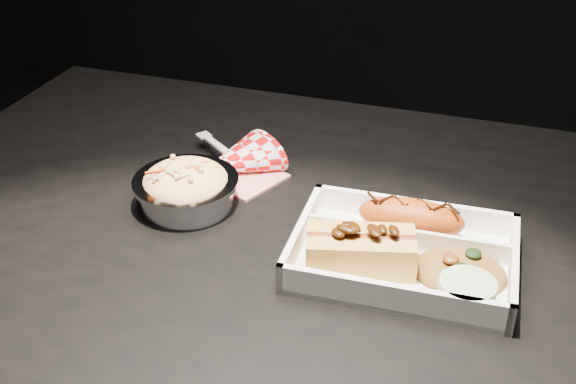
# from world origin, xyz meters

# --- Properties ---
(dining_table) EXTENTS (1.20, 0.80, 0.75)m
(dining_table) POSITION_xyz_m (0.00, 0.00, 0.66)
(dining_table) COLOR black
(dining_table) RESTS_ON ground
(food_tray) EXTENTS (0.26, 0.19, 0.04)m
(food_tray) POSITION_xyz_m (0.11, -0.02, 0.76)
(food_tray) COLOR white
(food_tray) RESTS_ON dining_table
(fried_pastry) EXTENTS (0.13, 0.06, 0.05)m
(fried_pastry) POSITION_xyz_m (0.11, 0.03, 0.78)
(fried_pastry) COLOR #B24511
(fried_pastry) RESTS_ON food_tray
(hotdog) EXTENTS (0.13, 0.09, 0.06)m
(hotdog) POSITION_xyz_m (0.06, -0.05, 0.78)
(hotdog) COLOR #E6AB4E
(hotdog) RESTS_ON food_tray
(fried_rice_mound) EXTENTS (0.11, 0.09, 0.03)m
(fried_rice_mound) POSITION_xyz_m (0.17, -0.03, 0.77)
(fried_rice_mound) COLOR olive
(fried_rice_mound) RESTS_ON food_tray
(cupcake_liner) EXTENTS (0.06, 0.06, 0.03)m
(cupcake_liner) POSITION_xyz_m (0.18, -0.08, 0.77)
(cupcake_liner) COLOR #B7CB99
(cupcake_liner) RESTS_ON food_tray
(foil_coleslaw_cup) EXTENTS (0.14, 0.14, 0.06)m
(foil_coleslaw_cup) POSITION_xyz_m (-0.18, 0.02, 0.78)
(foil_coleslaw_cup) COLOR silver
(foil_coleslaw_cup) RESTS_ON dining_table
(napkin_fork) EXTENTS (0.16, 0.15, 0.10)m
(napkin_fork) POSITION_xyz_m (-0.16, 0.12, 0.77)
(napkin_fork) COLOR red
(napkin_fork) RESTS_ON dining_table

